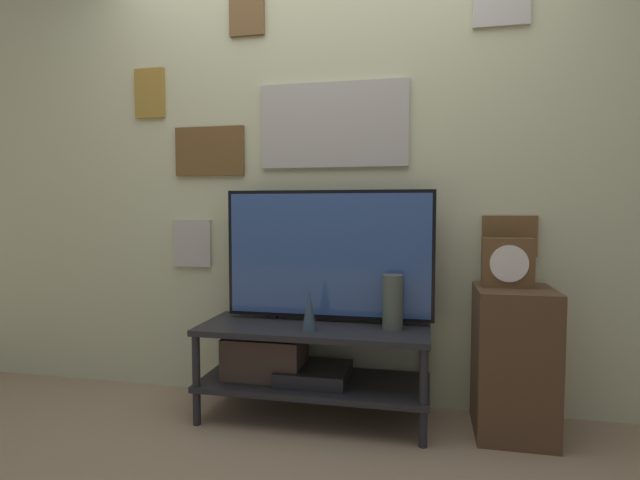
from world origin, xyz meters
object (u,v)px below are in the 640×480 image
television (328,255)px  vase_slim_bronze (310,310)px  vase_tall_ceramic (393,302)px  mantel_clock (508,263)px

television → vase_slim_bronze: 0.34m
television → vase_tall_ceramic: bearing=-15.8°
television → vase_tall_ceramic: (0.35, -0.10, -0.22)m
vase_slim_bronze → mantel_clock: (0.94, 0.17, 0.24)m
television → vase_slim_bronze: (-0.05, -0.21, -0.26)m
television → vase_slim_bronze: television is taller
vase_slim_bronze → vase_tall_ceramic: 0.41m
television → vase_slim_bronze: size_ratio=5.49×
vase_tall_ceramic → mantel_clock: 0.59m
television → mantel_clock: television is taller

